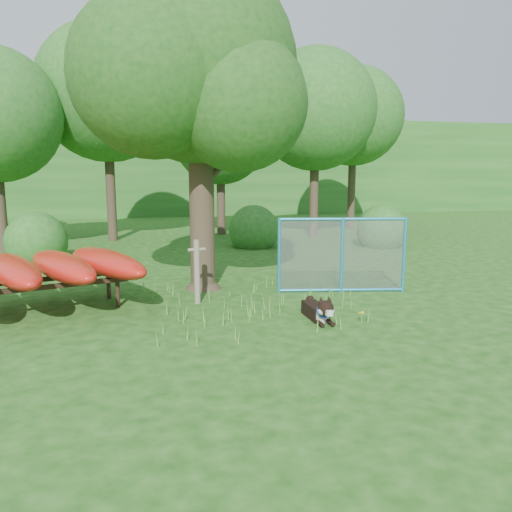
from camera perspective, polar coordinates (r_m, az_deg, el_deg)
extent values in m
plane|color=#16450D|center=(8.96, 0.56, -7.61)|extent=(80.00, 80.00, 0.00)
cylinder|color=#33271C|center=(11.30, -6.24, 7.20)|extent=(0.68, 0.68, 4.39)
cone|color=#33271C|center=(11.55, -6.06, -2.63)|extent=(1.02, 1.02, 0.44)
sphere|color=#1A4915|center=(11.52, -6.50, 20.84)|extent=(4.21, 4.21, 4.21)
sphere|color=#1A4915|center=(12.39, -1.80, 17.62)|extent=(3.16, 3.16, 3.16)
sphere|color=#1A4915|center=(10.77, -11.76, 19.61)|extent=(3.33, 3.33, 3.33)
sphere|color=#1A4915|center=(10.59, -1.94, 17.08)|extent=(2.81, 2.81, 2.81)
sphere|color=#1A4915|center=(12.31, -10.73, 21.66)|extent=(2.98, 2.98, 2.98)
cylinder|color=#33271C|center=(11.50, -3.81, 10.33)|extent=(1.12, 0.82, 0.93)
cylinder|color=#33271C|center=(11.32, -8.77, 12.03)|extent=(1.03, 0.42, 0.90)
cylinder|color=#6C6351|center=(10.17, -6.75, -1.80)|extent=(0.13, 0.13, 1.31)
cylinder|color=#6C6351|center=(10.09, -6.80, 0.72)|extent=(0.36, 0.11, 0.07)
cylinder|color=black|center=(10.29, -15.52, -4.18)|extent=(0.11, 0.11, 0.53)
cylinder|color=black|center=(10.99, -16.50, -3.35)|extent=(0.11, 0.11, 0.53)
cube|color=black|center=(9.99, -23.28, -3.33)|extent=(3.08, 0.97, 0.08)
cube|color=black|center=(10.71, -23.76, -2.53)|extent=(3.08, 0.97, 0.08)
ellipsoid|color=red|center=(10.26, -25.99, -1.50)|extent=(1.89, 3.23, 0.51)
ellipsoid|color=red|center=(10.35, -21.31, -1.10)|extent=(1.99, 3.21, 0.51)
ellipsoid|color=red|center=(10.50, -16.73, -0.70)|extent=(2.08, 3.18, 0.51)
cube|color=black|center=(9.27, 6.76, -6.27)|extent=(0.28, 0.75, 0.26)
cube|color=beige|center=(8.99, 7.49, -6.86)|extent=(0.24, 0.15, 0.23)
sphere|color=black|center=(8.76, 7.98, -5.93)|extent=(0.28, 0.28, 0.28)
cube|color=beige|center=(8.66, 8.29, -6.41)|extent=(0.11, 0.15, 0.10)
sphere|color=beige|center=(8.72, 7.51, -6.28)|extent=(0.13, 0.13, 0.13)
sphere|color=beige|center=(8.78, 8.55, -6.19)|extent=(0.13, 0.13, 0.13)
cone|color=black|center=(8.73, 7.44, -4.95)|extent=(0.12, 0.13, 0.13)
cone|color=black|center=(8.79, 8.35, -4.88)|extent=(0.12, 0.13, 0.13)
cylinder|color=black|center=(8.83, 7.28, -7.59)|extent=(0.08, 0.32, 0.07)
cylinder|color=black|center=(8.90, 8.44, -7.48)|extent=(0.08, 0.32, 0.07)
sphere|color=black|center=(9.62, 6.21, -5.01)|extent=(0.17, 0.17, 0.17)
torus|color=blue|center=(8.85, 7.76, -6.19)|extent=(0.27, 0.08, 0.27)
cylinder|color=#2993C2|center=(10.98, 2.67, 0.06)|extent=(0.09, 0.09, 1.67)
cylinder|color=#2993C2|center=(11.19, 9.80, 0.10)|extent=(0.09, 0.09, 1.67)
cylinder|color=#2993C2|center=(11.55, 16.58, 0.14)|extent=(0.09, 0.09, 1.67)
cylinder|color=#2993C2|center=(11.08, 9.91, 4.18)|extent=(2.75, 0.62, 0.07)
cylinder|color=#2993C2|center=(11.34, 9.69, -3.84)|extent=(2.75, 0.62, 0.07)
plane|color=gray|center=(11.19, 9.80, 0.10)|extent=(2.73, 0.55, 2.79)
cylinder|color=#599A32|center=(9.13, 11.94, -6.91)|extent=(0.01, 0.01, 0.18)
sphere|color=yellow|center=(9.11, 11.96, -6.38)|extent=(0.03, 0.03, 0.03)
sphere|color=yellow|center=(9.13, 12.12, -6.28)|extent=(0.03, 0.03, 0.03)
sphere|color=yellow|center=(9.12, 11.73, -6.40)|extent=(0.03, 0.03, 0.03)
sphere|color=yellow|center=(9.09, 12.13, -6.41)|extent=(0.03, 0.03, 0.03)
sphere|color=yellow|center=(9.08, 11.90, -6.36)|extent=(0.03, 0.03, 0.03)
cylinder|color=#33271C|center=(20.32, -16.35, 9.09)|extent=(0.36, 0.36, 5.25)
sphere|color=#205B1D|center=(20.54, -16.75, 17.48)|extent=(5.20, 5.20, 5.20)
cylinder|color=#33271C|center=(21.62, -4.04, 7.59)|extent=(0.36, 0.36, 3.85)
sphere|color=#205B1D|center=(21.66, -4.11, 13.42)|extent=(4.00, 4.00, 4.00)
cylinder|color=#33271C|center=(20.57, 6.67, 8.72)|extent=(0.36, 0.36, 4.76)
sphere|color=#205B1D|center=(20.71, 6.82, 16.27)|extent=(4.80, 4.80, 4.80)
cylinder|color=#33271C|center=(24.48, 10.90, 8.90)|extent=(0.36, 0.36, 4.90)
sphere|color=#205B1D|center=(24.62, 11.11, 15.42)|extent=(4.60, 4.60, 4.60)
sphere|color=#205B1D|center=(16.28, -23.66, -0.62)|extent=(1.80, 1.80, 1.80)
sphere|color=#205B1D|center=(18.62, 14.07, 1.07)|extent=(1.80, 1.80, 1.80)
sphere|color=#205B1D|center=(17.98, -0.27, 1.07)|extent=(1.80, 1.80, 1.80)
cube|color=#205B1D|center=(36.37, -10.44, 9.92)|extent=(80.00, 12.00, 6.00)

